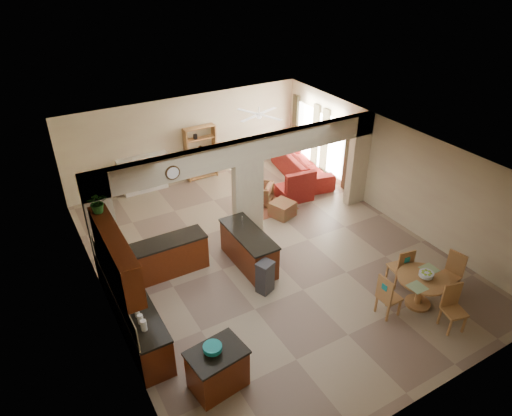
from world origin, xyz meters
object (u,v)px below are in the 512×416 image
sofa (302,165)px  armchair (260,193)px  kitchen_island (218,369)px  dining_table (421,287)px

sofa → armchair: size_ratio=3.93×
kitchen_island → sofa: kitchen_island is taller
kitchen_island → sofa: 8.72m
armchair → dining_table: bearing=53.4°
kitchen_island → armchair: size_ratio=1.51×
sofa → dining_table: bearing=177.7°
kitchen_island → dining_table: bearing=-10.8°
sofa → kitchen_island: bearing=145.0°
armchair → kitchen_island: bearing=9.1°
dining_table → armchair: dining_table is taller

